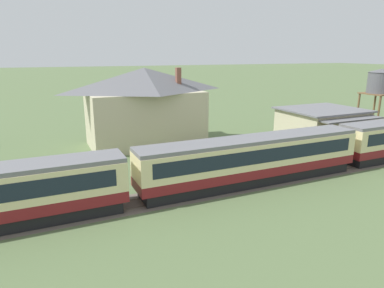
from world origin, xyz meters
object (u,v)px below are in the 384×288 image
(station_house_grey_roof, at_px, (145,106))
(water_tower, at_px, (380,83))
(passenger_train, at_px, (255,158))
(station_building, at_px, (321,124))

(station_house_grey_roof, xyz_separation_m, water_tower, (32.71, -6.28, 2.12))
(water_tower, bearing_deg, passenger_train, -159.84)
(station_building, bearing_deg, station_house_grey_roof, 161.11)
(passenger_train, height_order, water_tower, water_tower)
(passenger_train, xyz_separation_m, water_tower, (27.93, 10.25, 4.70))
(passenger_train, distance_m, station_house_grey_roof, 17.40)
(station_building, bearing_deg, water_tower, 5.21)
(station_building, height_order, water_tower, water_tower)
(passenger_train, height_order, station_house_grey_roof, station_house_grey_roof)
(passenger_train, distance_m, station_building, 18.98)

